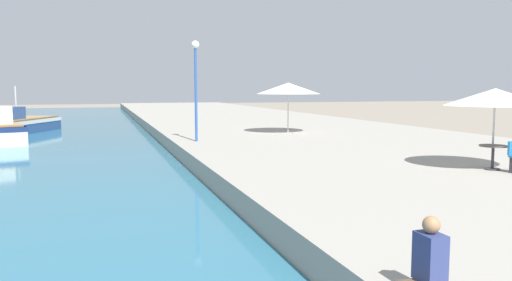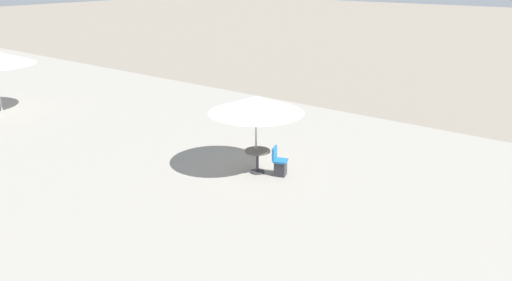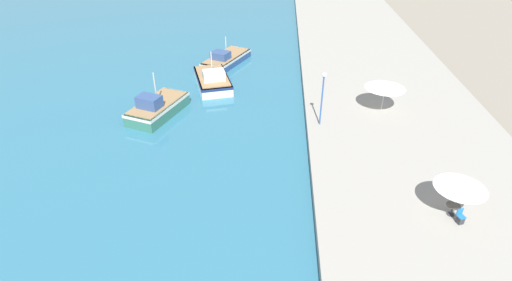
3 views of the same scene
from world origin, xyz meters
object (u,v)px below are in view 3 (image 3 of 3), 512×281
(lamppost, at_px, (323,90))
(cafe_umbrella_pink, at_px, (461,184))
(cafe_table, at_px, (453,208))
(cafe_chair_left, at_px, (460,218))
(fishing_boat_mid, at_px, (213,80))
(fishing_boat_far, at_px, (226,59))
(cafe_umbrella_white, at_px, (386,85))
(fishing_boat_near, at_px, (157,107))

(lamppost, bearing_deg, cafe_umbrella_pink, -55.64)
(lamppost, bearing_deg, cafe_table, -56.46)
(cafe_umbrella_pink, bearing_deg, cafe_chair_left, -81.31)
(fishing_boat_mid, relative_size, lamppost, 1.56)
(cafe_chair_left, bearing_deg, fishing_boat_far, -76.76)
(cafe_umbrella_white, bearing_deg, fishing_boat_near, -177.01)
(fishing_boat_mid, bearing_deg, lamppost, -57.59)
(fishing_boat_near, relative_size, fishing_boat_mid, 0.95)
(fishing_boat_near, distance_m, fishing_boat_mid, 7.72)
(fishing_boat_far, relative_size, cafe_table, 9.55)
(cafe_chair_left, bearing_deg, cafe_umbrella_white, -103.29)
(cafe_chair_left, height_order, lamppost, lamppost)
(cafe_umbrella_pink, height_order, cafe_table, cafe_umbrella_pink)
(cafe_table, height_order, lamppost, lamppost)
(fishing_boat_far, bearing_deg, fishing_boat_near, -85.98)
(fishing_boat_near, relative_size, cafe_chair_left, 7.44)
(fishing_boat_mid, height_order, cafe_table, fishing_boat_mid)
(cafe_table, xyz_separation_m, lamppost, (-6.99, 10.55, 2.56))
(fishing_boat_mid, distance_m, cafe_table, 25.75)
(cafe_umbrella_pink, xyz_separation_m, cafe_table, (-0.12, -0.15, -1.64))
(cafe_umbrella_pink, bearing_deg, fishing_boat_far, 123.67)
(cafe_umbrella_white, distance_m, lamppost, 6.39)
(fishing_boat_far, distance_m, cafe_umbrella_white, 19.57)
(fishing_boat_far, bearing_deg, cafe_umbrella_white, -14.70)
(fishing_boat_near, relative_size, cafe_table, 8.47)
(cafe_umbrella_pink, xyz_separation_m, cafe_umbrella_white, (-1.48, 13.34, 0.24))
(fishing_boat_near, distance_m, cafe_umbrella_pink, 24.69)
(cafe_umbrella_white, relative_size, cafe_chair_left, 3.80)
(fishing_boat_mid, height_order, cafe_chair_left, fishing_boat_mid)
(cafe_table, bearing_deg, fishing_boat_mid, 132.11)
(fishing_boat_near, relative_size, fishing_boat_far, 0.89)
(fishing_boat_mid, relative_size, cafe_chair_left, 7.80)
(fishing_boat_mid, distance_m, lamppost, 13.70)
(cafe_chair_left, xyz_separation_m, lamppost, (-7.24, 11.23, 2.77))
(cafe_table, xyz_separation_m, cafe_chair_left, (0.24, -0.68, -0.21))
(fishing_boat_near, height_order, cafe_umbrella_white, fishing_boat_near)
(fishing_boat_near, distance_m, cafe_table, 24.59)
(fishing_boat_near, height_order, lamppost, lamppost)
(lamppost, bearing_deg, cafe_umbrella_white, 27.60)
(cafe_umbrella_pink, xyz_separation_m, lamppost, (-7.11, 10.40, 0.92))
(fishing_boat_mid, xyz_separation_m, cafe_chair_left, (17.51, -19.78, 0.24))
(fishing_boat_mid, bearing_deg, fishing_boat_far, 67.10)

